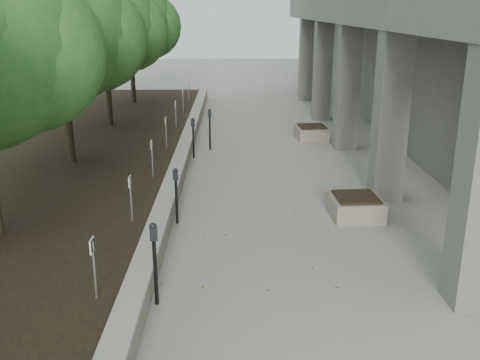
{
  "coord_description": "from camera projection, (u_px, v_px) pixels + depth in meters",
  "views": [
    {
      "loc": [
        -0.35,
        -6.57,
        4.47
      ],
      "look_at": [
        -0.18,
        4.5,
        0.95
      ],
      "focal_mm": 40.48,
      "sensor_mm": 36.0,
      "label": 1
    }
  ],
  "objects": [
    {
      "name": "ground",
      "position": [
        258.0,
        340.0,
        7.62
      ],
      "size": [
        90.0,
        90.0,
        0.0
      ],
      "primitive_type": "plane",
      "color": "#9B968E",
      "rests_on": "ground"
    },
    {
      "name": "retaining_wall",
      "position": [
        183.0,
        157.0,
        16.1
      ],
      "size": [
        0.39,
        26.0,
        0.5
      ],
      "primitive_type": null,
      "color": "gray",
      "rests_on": "ground"
    },
    {
      "name": "planting_bed",
      "position": [
        59.0,
        159.0,
        16.06
      ],
      "size": [
        7.0,
        26.0,
        0.4
      ],
      "primitive_type": "cube",
      "color": "black",
      "rests_on": "ground"
    },
    {
      "name": "crabapple_tree_3",
      "position": [
        63.0,
        62.0,
        14.23
      ],
      "size": [
        4.6,
        4.0,
        5.44
      ],
      "primitive_type": null,
      "color": "#285E24",
      "rests_on": "planting_bed"
    },
    {
      "name": "crabapple_tree_4",
      "position": [
        105.0,
        49.0,
        19.0
      ],
      "size": [
        4.6,
        4.0,
        5.44
      ],
      "primitive_type": null,
      "color": "#285E24",
      "rests_on": "planting_bed"
    },
    {
      "name": "crabapple_tree_5",
      "position": [
        131.0,
        41.0,
        23.76
      ],
      "size": [
        4.6,
        4.0,
        5.44
      ],
      "primitive_type": null,
      "color": "#285E24",
      "rests_on": "planting_bed"
    },
    {
      "name": "parking_sign_2",
      "position": [
        94.0,
        269.0,
        7.8
      ],
      "size": [
        0.04,
        0.22,
        0.96
      ],
      "primitive_type": null,
      "color": "black",
      "rests_on": "planting_bed"
    },
    {
      "name": "parking_sign_3",
      "position": [
        131.0,
        199.0,
        10.66
      ],
      "size": [
        0.04,
        0.22,
        0.96
      ],
      "primitive_type": null,
      "color": "black",
      "rests_on": "planting_bed"
    },
    {
      "name": "parking_sign_4",
      "position": [
        152.0,
        159.0,
        13.52
      ],
      "size": [
        0.04,
        0.22,
        0.96
      ],
      "primitive_type": null,
      "color": "black",
      "rests_on": "planting_bed"
    },
    {
      "name": "parking_sign_5",
      "position": [
        166.0,
        133.0,
        16.38
      ],
      "size": [
        0.04,
        0.22,
        0.96
      ],
      "primitive_type": null,
      "color": "black",
      "rests_on": "planting_bed"
    },
    {
      "name": "parking_sign_6",
      "position": [
        176.0,
        114.0,
        19.23
      ],
      "size": [
        0.04,
        0.22,
        0.96
      ],
      "primitive_type": null,
      "color": "black",
      "rests_on": "planting_bed"
    },
    {
      "name": "parking_sign_7",
      "position": [
        183.0,
        100.0,
        22.09
      ],
      "size": [
        0.04,
        0.22,
        0.96
      ],
      "primitive_type": null,
      "color": "black",
      "rests_on": "planting_bed"
    },
    {
      "name": "parking_sign_8",
      "position": [
        189.0,
        90.0,
        24.95
      ],
      "size": [
        0.04,
        0.22,
        0.96
      ],
      "primitive_type": null,
      "color": "black",
      "rests_on": "planting_bed"
    },
    {
      "name": "parking_meter_2",
      "position": [
        155.0,
        264.0,
        8.35
      ],
      "size": [
        0.15,
        0.12,
        1.39
      ],
      "primitive_type": null,
      "rotation": [
        0.0,
        0.0,
        0.17
      ],
      "color": "black",
      "rests_on": "ground"
    },
    {
      "name": "parking_meter_3",
      "position": [
        176.0,
        196.0,
        11.58
      ],
      "size": [
        0.13,
        0.1,
        1.26
      ],
      "primitive_type": null,
      "rotation": [
        0.0,
        0.0,
        -0.12
      ],
      "color": "black",
      "rests_on": "ground"
    },
    {
      "name": "parking_meter_4",
      "position": [
        193.0,
        138.0,
        16.71
      ],
      "size": [
        0.14,
        0.11,
        1.27
      ],
      "primitive_type": null,
      "rotation": [
        0.0,
        0.0,
        -0.2
      ],
      "color": "black",
      "rests_on": "ground"
    },
    {
      "name": "parking_meter_5",
      "position": [
        210.0,
        129.0,
        17.71
      ],
      "size": [
        0.15,
        0.11,
        1.36
      ],
      "primitive_type": null,
      "rotation": [
        0.0,
        0.0,
        0.15
      ],
      "color": "black",
      "rests_on": "ground"
    },
    {
      "name": "planter_front",
      "position": [
        356.0,
        207.0,
        12.04
      ],
      "size": [
        1.15,
        1.15,
        0.51
      ],
      "primitive_type": null,
      "rotation": [
        0.0,
        0.0,
        0.05
      ],
      "color": "gray",
      "rests_on": "ground"
    },
    {
      "name": "planter_back",
      "position": [
        312.0,
        132.0,
        19.25
      ],
      "size": [
        1.17,
        1.17,
        0.51
      ],
      "primitive_type": null,
      "rotation": [
        0.0,
        0.0,
        0.08
      ],
      "color": "gray",
      "rests_on": "ground"
    },
    {
      "name": "berry_scatter",
      "position": [
        243.0,
        212.0,
        12.38
      ],
      "size": [
        3.3,
        14.1,
        0.02
      ],
      "primitive_type": null,
      "color": "maroon",
      "rests_on": "ground"
    }
  ]
}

